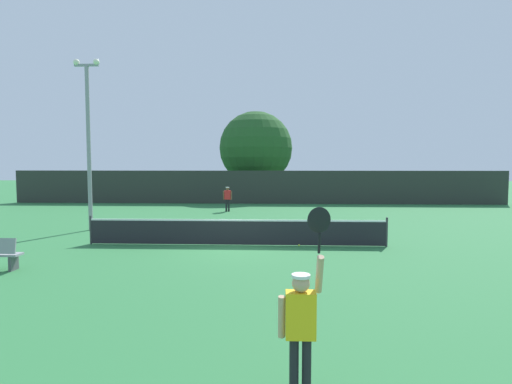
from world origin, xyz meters
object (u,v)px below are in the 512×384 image
Objects in this scene: player_serving at (301,317)px; large_tree at (256,148)px; player_receiving at (227,197)px; parked_car_mid at (329,189)px; light_pole at (88,133)px; tennis_ball at (299,245)px; parked_car_near at (282,189)px.

large_tree is at bearing 93.67° from player_serving.
player_receiving is 0.21× the size of large_tree.
player_serving is 1.57× the size of player_receiving.
light_pole is at bearing -129.62° from parked_car_mid.
light_pole is 18.70m from large_tree.
large_tree is (6.75, 17.43, 0.01)m from light_pole.
parked_car_mid reaches higher than tennis_ball.
player_receiving is 0.20× the size of light_pole.
parked_car_mid is at bearing 81.81° from player_serving.
large_tree is (-2.53, 20.71, 4.37)m from tennis_ball.
parked_car_mid is at bearing -124.15° from player_receiving.
light_pole reaches higher than player_serving.
large_tree is at bearing -168.62° from parked_car_mid.
large_tree is 4.50m from parked_car_near.
large_tree reaches higher than parked_car_mid.
parked_car_mid is at bearing 79.73° from tennis_ball.
player_receiving is 9.94m from light_pole.
player_receiving is 14.23m from parked_car_mid.
parked_car_near is at bearing 64.25° from light_pole.
parked_car_near is 4.38m from parked_car_mid.
player_receiving is 11.59m from tennis_ball.
parked_car_near is at bearing 89.39° from player_serving.
tennis_ball is at bearing 109.63° from player_receiving.
parked_car_near and parked_car_mid have the same top height.
tennis_ball is at bearing -19.43° from light_pole.
player_serving is 0.56× the size of parked_car_near.
player_receiving is at bearing -97.84° from large_tree.
large_tree is (-1.96, 30.52, 3.33)m from player_serving.
light_pole is (-9.28, 3.27, 4.36)m from tennis_ball.
tennis_ball is (3.88, -10.88, -0.91)m from player_receiving.
large_tree reaches higher than player_receiving.
large_tree is at bearing 96.96° from tennis_ball.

